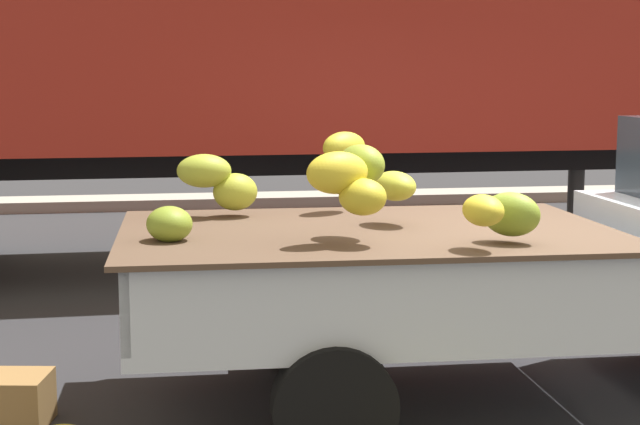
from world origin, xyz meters
TOP-DOWN VIEW (x-y plane):
  - ground at (0.00, 0.00)m, footprint 220.00×220.00m
  - curb_strip at (0.00, 9.14)m, footprint 80.00×0.80m
  - semi_trailer at (-1.31, 4.56)m, footprint 12.05×2.85m
  - produce_crate at (-3.36, 0.05)m, footprint 0.57×0.44m

SIDE VIEW (x-z plane):
  - ground at x=0.00m, z-range 0.00..0.00m
  - curb_strip at x=0.00m, z-range 0.00..0.16m
  - produce_crate at x=-3.36m, z-range 0.00..0.29m
  - semi_trailer at x=-1.31m, z-range 0.57..4.52m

